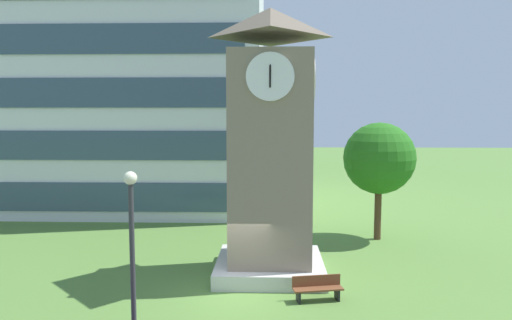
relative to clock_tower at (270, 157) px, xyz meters
name	(u,v)px	position (x,y,z in m)	size (l,w,h in m)	color
ground_plane	(236,297)	(-1.23, -2.68, -4.91)	(160.00, 160.00, 0.00)	#567F38
office_building	(123,55)	(-11.35, 17.01, 6.29)	(21.34, 15.90, 22.40)	silver
clock_tower	(270,157)	(0.00, 0.00, 0.00)	(4.44, 4.44, 10.95)	gray
park_bench	(317,288)	(1.72, -2.87, -4.45)	(1.86, 0.82, 0.88)	brown
street_lamp	(132,243)	(-3.66, -7.21, -1.64)	(0.36, 0.36, 5.20)	#333338
tree_by_building	(379,159)	(5.77, 5.67, -0.56)	(3.79, 3.79, 6.27)	#513823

